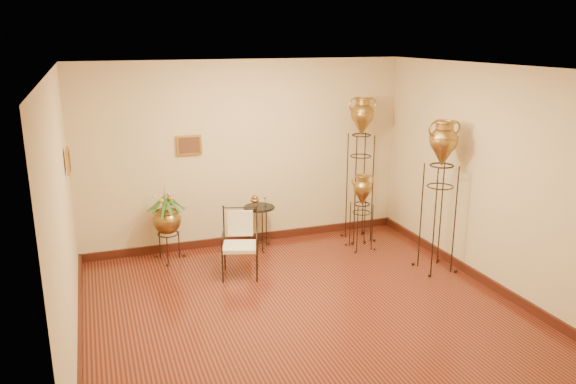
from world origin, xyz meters
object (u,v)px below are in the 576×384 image
object	(u,v)px
amphora_tall	(360,168)
armchair	(240,244)
planter_urn	(167,217)
amphora_mid	(439,196)
side_table	(259,227)

from	to	relation	value
amphora_tall	armchair	distance (m)	2.36
planter_urn	armchair	size ratio (longest dim) A/B	1.26
amphora_mid	side_table	distance (m)	2.68
side_table	amphora_tall	bearing A→B (deg)	-4.79
amphora_mid	side_table	xyz separation A→B (m)	(-2.06, 1.56, -0.71)
amphora_tall	planter_urn	xyz separation A→B (m)	(-2.95, 0.13, -0.51)
planter_urn	side_table	size ratio (longest dim) A/B	1.38
amphora_mid	planter_urn	size ratio (longest dim) A/B	1.81
amphora_mid	planter_urn	bearing A→B (deg)	155.39
amphora_mid	planter_urn	world-z (taller)	amphora_mid
amphora_mid	armchair	distance (m)	2.74
amphora_tall	side_table	distance (m)	1.79
amphora_mid	side_table	bearing A→B (deg)	142.72
planter_urn	armchair	bearing A→B (deg)	-47.07
planter_urn	side_table	world-z (taller)	planter_urn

